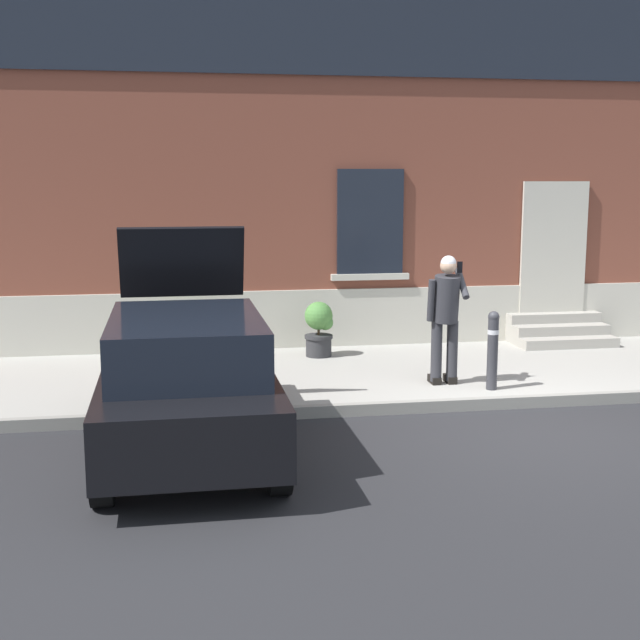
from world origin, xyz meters
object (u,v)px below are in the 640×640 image
object	(u,v)px
hatchback_car_black	(187,380)
planter_charcoal	(319,327)
bollard_near_person	(493,347)
planter_olive	(190,330)
person_on_phone	(446,311)

from	to	relation	value
hatchback_car_black	planter_charcoal	distance (m)	4.49
bollard_near_person	planter_charcoal	distance (m)	3.11
planter_olive	planter_charcoal	xyz separation A→B (m)	(2.00, -0.12, 0.00)
planter_olive	hatchback_car_black	bearing A→B (deg)	-91.30
person_on_phone	bollard_near_person	bearing A→B (deg)	-47.61
bollard_near_person	planter_olive	world-z (taller)	bollard_near_person
person_on_phone	planter_charcoal	bearing A→B (deg)	110.41
hatchback_car_black	planter_charcoal	xyz separation A→B (m)	(2.09, 3.97, -0.19)
bollard_near_person	planter_olive	size ratio (longest dim) A/B	1.22
hatchback_car_black	planter_charcoal	world-z (taller)	hatchback_car_black
bollard_near_person	planter_charcoal	bearing A→B (deg)	127.43
hatchback_car_black	planter_olive	world-z (taller)	hatchback_car_black
planter_olive	planter_charcoal	size ratio (longest dim) A/B	1.00
bollard_near_person	person_on_phone	distance (m)	0.78
bollard_near_person	hatchback_car_black	bearing A→B (deg)	-159.28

